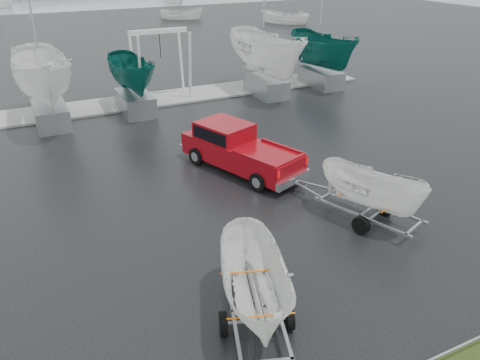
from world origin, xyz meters
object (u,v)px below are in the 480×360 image
trailer_hitched (376,158)px  boat_hoist (161,55)px  pickup_truck (236,147)px  trailer_parked (257,239)px

trailer_hitched → boat_hoist: 16.82m
pickup_truck → trailer_hitched: trailer_hitched is taller
trailer_parked → boat_hoist: size_ratio=1.12×
boat_hoist → trailer_hitched: bearing=-83.6°
pickup_truck → trailer_hitched: bearing=-90.0°
pickup_truck → trailer_parked: 9.27m
pickup_truck → boat_hoist: bearing=68.2°
pickup_truck → boat_hoist: (0.28, 10.87, 1.72)m
trailer_parked → boat_hoist: bearing=97.5°
trailer_hitched → boat_hoist: trailer_hitched is taller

